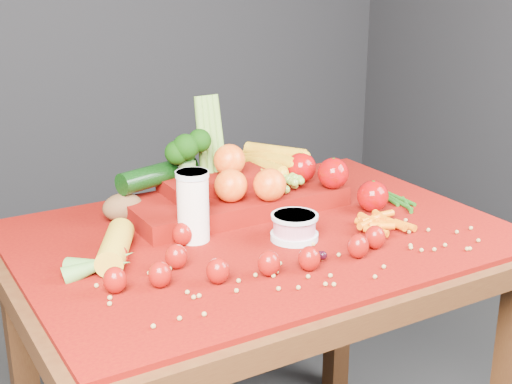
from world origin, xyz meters
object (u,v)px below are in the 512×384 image
yogurt_bowl (294,226)px  produce_mound (242,185)px  milk_glass (193,204)px  table (260,275)px

yogurt_bowl → produce_mound: 0.23m
milk_glass → produce_mound: (0.19, 0.12, -0.02)m
yogurt_bowl → produce_mound: bearing=90.3°
table → yogurt_bowl: (0.04, -0.07, 0.14)m
table → produce_mound: (0.04, 0.15, 0.17)m
table → milk_glass: milk_glass is taller
table → yogurt_bowl: size_ratio=10.53×
table → milk_glass: 0.24m
milk_glass → yogurt_bowl: (0.19, -0.11, -0.05)m
yogurt_bowl → produce_mound: size_ratio=0.18×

